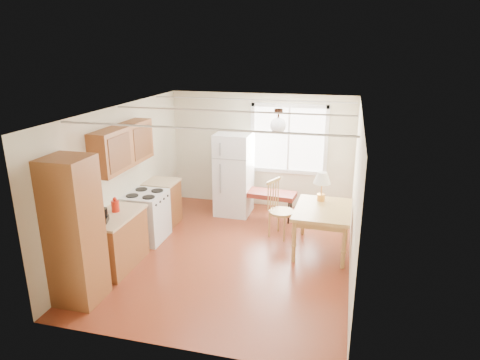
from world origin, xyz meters
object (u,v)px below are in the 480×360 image
(chair, at_px, (277,204))
(refrigerator, at_px, (234,174))
(bench, at_px, (265,194))
(dining_table, at_px, (323,214))

(chair, bearing_deg, refrigerator, 163.06)
(refrigerator, bearing_deg, chair, -38.80)
(bench, bearing_deg, refrigerator, 175.01)
(refrigerator, xyz_separation_m, bench, (0.70, -0.13, -0.35))
(dining_table, xyz_separation_m, chair, (-0.87, 0.43, -0.06))
(bench, xyz_separation_m, dining_table, (1.26, -1.19, 0.16))
(refrigerator, bearing_deg, bench, -9.53)
(bench, bearing_deg, chair, -58.08)
(dining_table, bearing_deg, chair, 155.34)
(dining_table, bearing_deg, refrigerator, 147.47)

